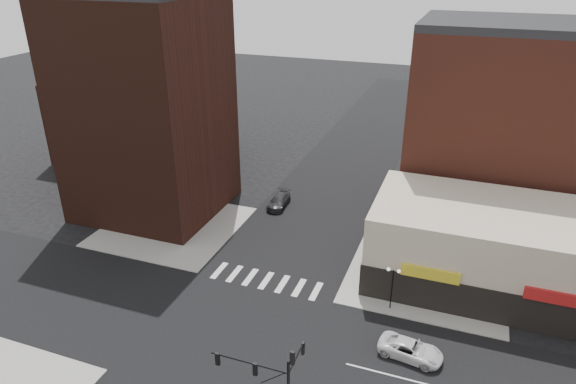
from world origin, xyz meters
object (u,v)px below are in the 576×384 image
(white_suv, at_px, (411,350))
(dark_sedan_north, at_px, (279,201))
(traffic_signal, at_px, (276,378))
(street_lamp_ne, at_px, (393,278))

(white_suv, relative_size, dark_sedan_north, 1.01)
(traffic_signal, distance_m, dark_sedan_north, 34.06)
(traffic_signal, bearing_deg, dark_sedan_north, 110.77)
(street_lamp_ne, xyz_separation_m, white_suv, (2.54, -5.46, -2.59))
(dark_sedan_north, bearing_deg, traffic_signal, -72.27)
(traffic_signal, height_order, white_suv, traffic_signal)
(traffic_signal, xyz_separation_m, street_lamp_ne, (4.76, 15.83, -1.67))
(street_lamp_ne, relative_size, dark_sedan_north, 0.84)
(traffic_signal, relative_size, dark_sedan_north, 1.56)
(street_lamp_ne, bearing_deg, dark_sedan_north, 136.73)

